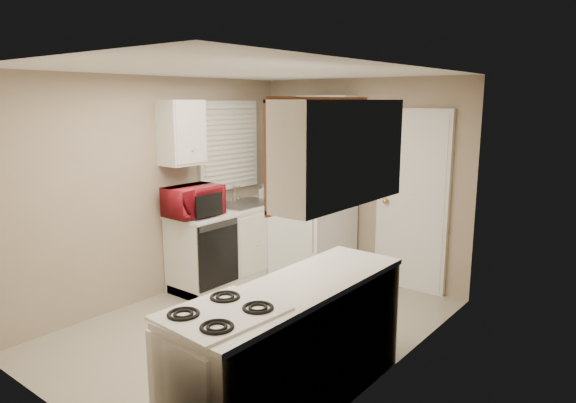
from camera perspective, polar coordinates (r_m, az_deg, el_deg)
The scene contains 19 objects.
floor at distance 5.12m, azimuth -3.58°, elevation -13.60°, with size 3.80×3.80×0.00m, color #BBB39F.
ceiling at distance 4.66m, azimuth -3.95°, elevation 14.29°, with size 3.80×3.80×0.00m, color white.
wall_left at distance 5.77m, azimuth -14.14°, elevation 1.41°, with size 3.80×3.80×0.00m, color tan.
wall_right at distance 3.97m, azimuth 11.45°, elevation -2.83°, with size 3.80×3.80×0.00m, color tan.
wall_back at distance 6.26m, azimuth 7.99°, elevation 2.40°, with size 2.80×2.80×0.00m, color tan.
wall_front at distance 3.61m, azimuth -24.47°, elevation -5.02°, with size 2.80×2.80×0.00m, color tan.
left_counter at distance 6.29m, azimuth -5.61°, elevation -4.49°, with size 0.60×1.80×0.90m, color silver.
dishwasher at distance 5.68m, azimuth -7.72°, elevation -5.86°, with size 0.03×0.58×0.72m, color black.
sink at distance 6.30m, azimuth -4.74°, elevation -0.62°, with size 0.54×0.74×0.16m, color gray.
microwave at distance 5.69m, azimuth -10.46°, elevation -0.10°, with size 0.33×0.59×0.40m, color maroon.
soap_bottle at distance 6.59m, azimuth -2.76°, elevation 1.17°, with size 0.08×0.09×0.19m, color white.
window_blinds at distance 6.37m, azimuth -6.56°, elevation 6.21°, with size 0.10×0.98×1.08m, color silver.
upper_cabinet_left at distance 5.72m, azimuth -11.74°, elevation 7.49°, with size 0.30×0.45×0.70m, color silver.
refrigerator at distance 6.19m, azimuth 2.69°, elevation 0.28°, with size 0.80×0.78×1.95m, color white.
cabinet_over_fridge at distance 6.28m, azimuth 4.29°, elevation 9.83°, with size 0.70×0.30×0.40m, color silver.
interior_door at distance 5.94m, azimuth 13.57°, elevation -0.05°, with size 0.86×0.06×2.08m, color white.
right_counter at distance 3.74m, azimuth 0.87°, elevation -15.79°, with size 0.60×2.00×0.90m, color silver.
stove at distance 3.36m, azimuth -7.20°, elevation -19.84°, with size 0.56×0.69×0.84m, color white.
upper_cabinet_right at distance 3.51m, azimuth 5.89°, elevation 5.47°, with size 0.30×1.20×0.70m, color silver.
Camera 1 is at (3.13, -3.44, 2.15)m, focal length 32.00 mm.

